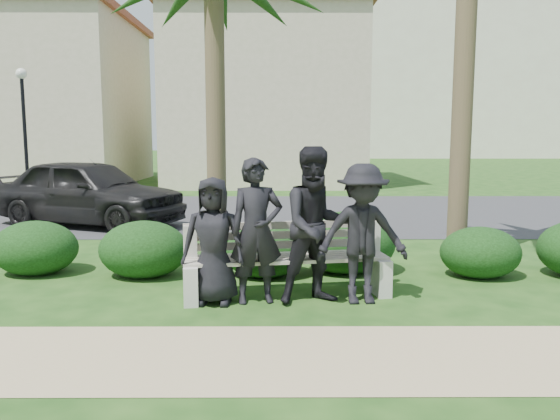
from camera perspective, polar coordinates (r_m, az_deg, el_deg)
The scene contains 18 objects.
ground at distance 6.90m, azimuth 3.73°, elevation -9.29°, with size 160.00×160.00×0.00m, color #193F12.
footpath at distance 5.21m, azimuth 5.14°, elevation -15.03°, with size 30.00×1.60×0.01m, color tan.
asphalt_street at distance 14.73m, azimuth 1.60°, elevation -0.23°, with size 160.00×8.00×0.01m, color #2D2D30.
stucco_bldg_left at distance 27.21m, azimuth -25.76°, elevation 10.34°, with size 10.40×8.40×7.30m.
stucco_bldg_right at distance 24.65m, azimuth -1.50°, elevation 11.44°, with size 8.40×8.40×7.30m.
hotel_tower at distance 64.29m, azimuth 13.41°, elevation 17.59°, with size 26.00×18.00×37.30m.
street_lamp at distance 20.47m, azimuth -25.23°, elevation 9.50°, with size 0.36×0.36×4.29m.
park_bench at distance 6.93m, azimuth 0.74°, elevation -5.71°, with size 2.66×0.97×0.90m.
man_a at distance 6.60m, azimuth -6.99°, elevation -3.22°, with size 0.75×0.49×1.54m, color black.
man_b at distance 6.58m, azimuth -2.48°, elevation -2.21°, with size 0.64×0.42×1.76m, color black.
man_c at distance 6.57m, azimuth 3.87°, elevation -1.64°, with size 0.92×0.72×1.90m, color black.
man_d at distance 6.64m, azimuth 8.60°, elevation -2.50°, with size 1.10×0.63×1.70m, color black.
hedge_a at distance 8.83m, azimuth -24.22°, elevation -3.49°, with size 1.24×1.03×0.81m, color black.
hedge_b at distance 8.15m, azimuth -14.05°, elevation -3.84°, with size 1.28×1.06×0.84m, color black.
hedge_c at distance 7.92m, azimuth -1.62°, elevation -4.13°, with size 1.20×0.99×0.78m, color black.
hedge_d at distance 8.22m, azimuth 7.03°, elevation -3.20°, with size 1.45×1.19×0.94m, color black.
hedge_e at distance 8.40m, azimuth 20.21°, elevation -4.04°, with size 1.15×0.95×0.75m, color black.
car_a at distance 13.19m, azimuth -19.41°, elevation 1.80°, with size 1.82×4.53×1.54m, color black.
Camera 1 is at (-0.47, -6.59, 2.00)m, focal length 35.00 mm.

